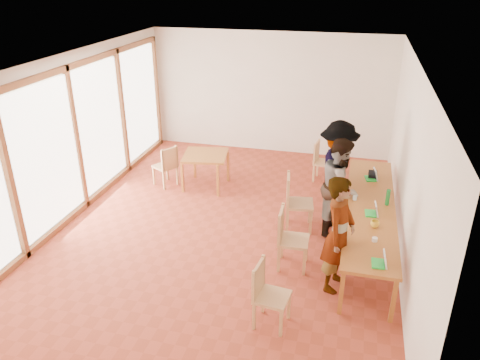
% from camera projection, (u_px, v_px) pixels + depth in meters
% --- Properties ---
extents(ground, '(8.00, 8.00, 0.00)m').
position_uv_depth(ground, '(228.00, 224.00, 8.73)').
color(ground, '#A53D28').
rests_on(ground, ground).
extents(wall_back, '(6.00, 0.10, 3.00)m').
position_uv_depth(wall_back, '(270.00, 93.00, 11.62)').
color(wall_back, white).
rests_on(wall_back, ground).
extents(wall_front, '(6.00, 0.10, 3.00)m').
position_uv_depth(wall_front, '(117.00, 290.00, 4.58)').
color(wall_front, white).
rests_on(wall_front, ground).
extents(wall_right, '(0.10, 8.00, 3.00)m').
position_uv_depth(wall_right, '(408.00, 166.00, 7.43)').
color(wall_right, white).
rests_on(wall_right, ground).
extents(window_wall, '(0.10, 8.00, 3.00)m').
position_uv_depth(window_wall, '(75.00, 135.00, 8.76)').
color(window_wall, white).
rests_on(window_wall, ground).
extents(ceiling, '(6.00, 8.00, 0.04)m').
position_uv_depth(ceiling, '(226.00, 60.00, 7.46)').
color(ceiling, white).
rests_on(ceiling, wall_back).
extents(communal_table, '(0.80, 4.00, 0.75)m').
position_uv_depth(communal_table, '(370.00, 208.00, 7.83)').
color(communal_table, '#B06027').
rests_on(communal_table, ground).
extents(side_table, '(0.90, 0.90, 0.75)m').
position_uv_depth(side_table, '(205.00, 158.00, 9.94)').
color(side_table, '#B06027').
rests_on(side_table, ground).
extents(chair_near, '(0.48, 0.48, 0.49)m').
position_uv_depth(chair_near, '(265.00, 288.00, 6.10)').
color(chair_near, tan).
rests_on(chair_near, ground).
extents(chair_mid, '(0.48, 0.48, 0.53)m').
position_uv_depth(chair_mid, '(287.00, 232.00, 7.28)').
color(chair_mid, tan).
rests_on(chair_mid, ground).
extents(chair_far, '(0.55, 0.55, 0.55)m').
position_uv_depth(chair_far, '(294.00, 197.00, 8.36)').
color(chair_far, tan).
rests_on(chair_far, ground).
extents(chair_empty, '(0.47, 0.47, 0.47)m').
position_uv_depth(chair_empty, '(320.00, 157.00, 10.32)').
color(chair_empty, tan).
rests_on(chair_empty, ground).
extents(chair_spare, '(0.58, 0.58, 0.48)m').
position_uv_depth(chair_spare, '(167.00, 162.00, 10.02)').
color(chair_spare, tan).
rests_on(chair_spare, ground).
extents(person_near, '(0.58, 0.74, 1.79)m').
position_uv_depth(person_near, '(339.00, 234.00, 6.69)').
color(person_near, gray).
rests_on(person_near, ground).
extents(person_mid, '(0.71, 0.89, 1.76)m').
position_uv_depth(person_mid, '(340.00, 186.00, 8.18)').
color(person_mid, gray).
rests_on(person_mid, ground).
extents(person_far, '(0.87, 1.32, 1.91)m').
position_uv_depth(person_far, '(337.00, 171.00, 8.59)').
color(person_far, gray).
rests_on(person_far, ground).
extents(laptop_near, '(0.21, 0.24, 0.20)m').
position_uv_depth(laptop_near, '(381.00, 261.00, 6.24)').
color(laptop_near, '#25D640').
rests_on(laptop_near, communal_table).
extents(laptop_mid, '(0.22, 0.25, 0.20)m').
position_uv_depth(laptop_mid, '(373.00, 211.00, 7.50)').
color(laptop_mid, '#25D640').
rests_on(laptop_mid, communal_table).
extents(laptop_far, '(0.26, 0.28, 0.21)m').
position_uv_depth(laptop_far, '(373.00, 176.00, 8.73)').
color(laptop_far, '#25D640').
rests_on(laptop_far, communal_table).
extents(yellow_mug, '(0.16, 0.16, 0.10)m').
position_uv_depth(yellow_mug, '(375.00, 224.00, 7.14)').
color(yellow_mug, yellow).
rests_on(yellow_mug, communal_table).
extents(green_bottle, '(0.07, 0.07, 0.28)m').
position_uv_depth(green_bottle, '(388.00, 197.00, 7.77)').
color(green_bottle, '#1A7129').
rests_on(green_bottle, communal_table).
extents(clear_glass, '(0.07, 0.07, 0.09)m').
position_uv_depth(clear_glass, '(355.00, 197.00, 7.97)').
color(clear_glass, silver).
rests_on(clear_glass, communal_table).
extents(condiment_cup, '(0.08, 0.08, 0.06)m').
position_uv_depth(condiment_cup, '(375.00, 240.00, 6.78)').
color(condiment_cup, white).
rests_on(condiment_cup, communal_table).
extents(pink_phone, '(0.05, 0.10, 0.01)m').
position_uv_depth(pink_phone, '(350.00, 217.00, 7.43)').
color(pink_phone, '#F24696').
rests_on(pink_phone, communal_table).
extents(black_pouch, '(0.16, 0.26, 0.09)m').
position_uv_depth(black_pouch, '(373.00, 175.00, 8.84)').
color(black_pouch, black).
rests_on(black_pouch, communal_table).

